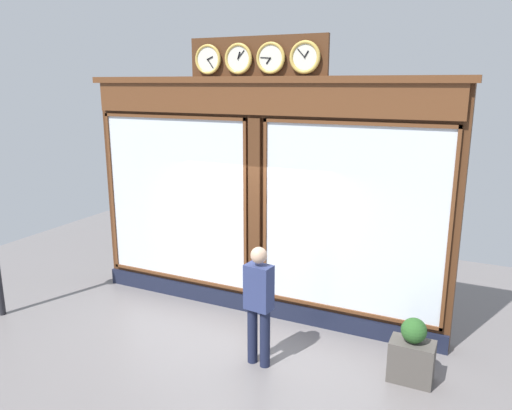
# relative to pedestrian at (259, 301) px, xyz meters

# --- Properties ---
(ground_plane) EXTENTS (14.00, 14.00, 0.00)m
(ground_plane) POSITION_rel_pedestrian_xyz_m (0.71, 1.40, -0.93)
(ground_plane) COLOR slate
(shop_facade) EXTENTS (6.21, 0.42, 4.44)m
(shop_facade) POSITION_rel_pedestrian_xyz_m (0.71, -1.53, 1.03)
(shop_facade) COLOR #4C2B16
(shop_facade) RESTS_ON ground_plane
(pedestrian) EXTENTS (0.38, 0.26, 1.69)m
(pedestrian) POSITION_rel_pedestrian_xyz_m (0.00, 0.00, 0.00)
(pedestrian) COLOR #191E38
(pedestrian) RESTS_ON ground_plane
(planter_box) EXTENTS (0.56, 0.36, 0.55)m
(planter_box) POSITION_rel_pedestrian_xyz_m (-1.95, -0.50, -0.66)
(planter_box) COLOR #4C4742
(planter_box) RESTS_ON ground_plane
(planter_shrub) EXTENTS (0.32, 0.32, 0.32)m
(planter_shrub) POSITION_rel_pedestrian_xyz_m (-1.95, -0.50, -0.22)
(planter_shrub) COLOR #285623
(planter_shrub) RESTS_ON planter_box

